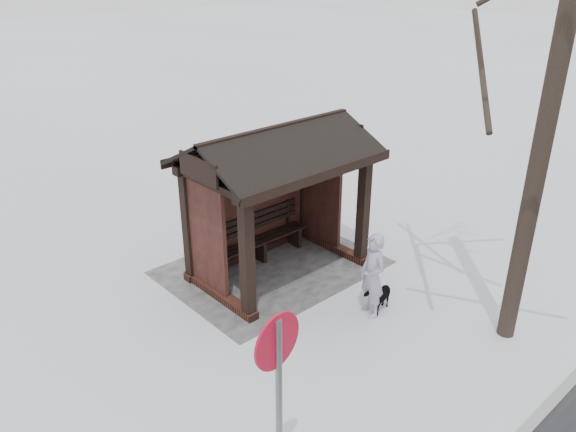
{
  "coord_description": "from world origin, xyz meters",
  "views": [
    {
      "loc": [
        6.59,
        7.56,
        5.88
      ],
      "look_at": [
        0.47,
        0.8,
        1.67
      ],
      "focal_mm": 35.0,
      "sensor_mm": 36.0,
      "label": 1
    }
  ],
  "objects_px": {
    "dog": "(379,296)",
    "road_sign": "(278,374)",
    "bus_shelter": "(273,170)",
    "pedestrian": "(373,276)"
  },
  "relations": [
    {
      "from": "pedestrian",
      "to": "road_sign",
      "type": "xyz_separation_m",
      "value": [
        3.73,
        1.74,
        1.05
      ]
    },
    {
      "from": "bus_shelter",
      "to": "dog",
      "type": "xyz_separation_m",
      "value": [
        -0.44,
        2.41,
        -1.87
      ]
    },
    {
      "from": "pedestrian",
      "to": "dog",
      "type": "bearing_deg",
      "value": 106.07
    },
    {
      "from": "road_sign",
      "to": "pedestrian",
      "type": "bearing_deg",
      "value": -161.75
    },
    {
      "from": "dog",
      "to": "road_sign",
      "type": "distance_m",
      "value": 4.58
    },
    {
      "from": "dog",
      "to": "road_sign",
      "type": "bearing_deg",
      "value": -82.48
    },
    {
      "from": "bus_shelter",
      "to": "dog",
      "type": "height_order",
      "value": "bus_shelter"
    },
    {
      "from": "bus_shelter",
      "to": "road_sign",
      "type": "height_order",
      "value": "bus_shelter"
    },
    {
      "from": "bus_shelter",
      "to": "pedestrian",
      "type": "xyz_separation_m",
      "value": [
        -0.22,
        2.41,
        -1.37
      ]
    },
    {
      "from": "dog",
      "to": "road_sign",
      "type": "height_order",
      "value": "road_sign"
    }
  ]
}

